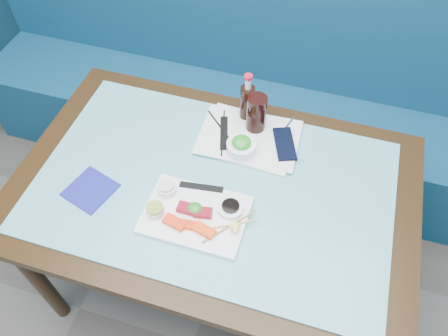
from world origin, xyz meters
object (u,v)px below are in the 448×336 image
(sashimi_plate, at_px, (195,215))
(serving_tray, at_px, (249,138))
(cola_glass, at_px, (256,113))
(booth_bench, at_px, (263,103))
(dining_table, at_px, (214,199))
(seaweed_bowl, at_px, (241,147))
(blue_napkin, at_px, (90,190))
(cola_bottle_body, at_px, (247,104))

(sashimi_plate, xyz_separation_m, serving_tray, (0.08, 0.38, -0.00))
(sashimi_plate, relative_size, cola_glass, 2.22)
(cola_glass, bearing_deg, booth_bench, 97.65)
(dining_table, bearing_deg, booth_bench, 90.00)
(dining_table, relative_size, sashimi_plate, 4.18)
(seaweed_bowl, relative_size, blue_napkin, 0.73)
(dining_table, relative_size, seaweed_bowl, 13.04)
(dining_table, distance_m, serving_tray, 0.27)
(seaweed_bowl, bearing_deg, blue_napkin, -145.46)
(sashimi_plate, bearing_deg, cola_glass, 78.26)
(seaweed_bowl, xyz_separation_m, blue_napkin, (-0.45, -0.31, -0.03))
(booth_bench, xyz_separation_m, serving_tray, (0.06, -0.60, 0.39))
(seaweed_bowl, distance_m, blue_napkin, 0.55)
(dining_table, height_order, blue_napkin, blue_napkin)
(booth_bench, height_order, serving_tray, booth_bench)
(booth_bench, relative_size, dining_table, 2.14)
(booth_bench, bearing_deg, dining_table, -90.00)
(blue_napkin, bearing_deg, dining_table, 20.16)
(cola_bottle_body, bearing_deg, serving_tray, -69.53)
(cola_bottle_body, bearing_deg, booth_bench, 92.83)
(blue_napkin, bearing_deg, sashimi_plate, 1.09)
(serving_tray, height_order, blue_napkin, serving_tray)
(serving_tray, height_order, seaweed_bowl, seaweed_bowl)
(serving_tray, bearing_deg, booth_bench, 99.27)
(serving_tray, relative_size, seaweed_bowl, 3.25)
(seaweed_bowl, height_order, cola_glass, cola_glass)
(seaweed_bowl, xyz_separation_m, cola_bottle_body, (-0.03, 0.18, 0.04))
(booth_bench, bearing_deg, cola_glass, -82.35)
(sashimi_plate, xyz_separation_m, seaweed_bowl, (0.07, 0.30, 0.03))
(cola_bottle_body, bearing_deg, seaweed_bowl, -80.88)
(serving_tray, bearing_deg, sashimi_plate, -98.72)
(booth_bench, bearing_deg, blue_napkin, -111.95)
(dining_table, xyz_separation_m, cola_glass, (0.07, 0.29, 0.18))
(booth_bench, xyz_separation_m, dining_table, (0.00, -0.84, 0.29))
(cola_glass, bearing_deg, dining_table, -103.98)
(dining_table, distance_m, cola_glass, 0.35)
(dining_table, xyz_separation_m, serving_tray, (0.06, 0.24, 0.10))
(blue_napkin, bearing_deg, serving_tray, 39.91)
(booth_bench, relative_size, seaweed_bowl, 27.94)
(cola_bottle_body, xyz_separation_m, blue_napkin, (-0.42, -0.49, -0.07))
(cola_bottle_body, distance_m, blue_napkin, 0.65)
(booth_bench, distance_m, cola_glass, 0.72)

